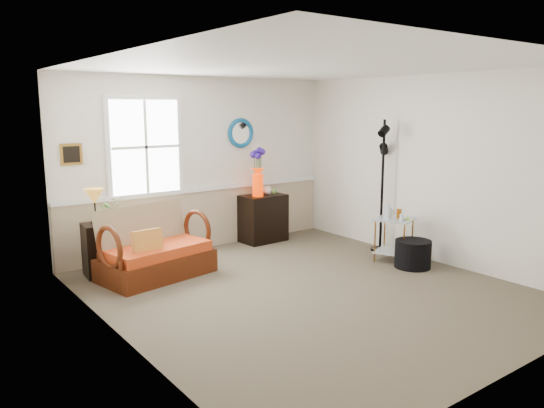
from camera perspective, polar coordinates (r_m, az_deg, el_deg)
floor at (r=6.39m, az=3.87°, el=-9.31°), size 4.50×5.00×0.01m
ceiling at (r=6.03m, az=4.18°, el=14.64°), size 4.50×5.00×0.01m
walls at (r=6.08m, az=4.02°, el=2.32°), size 4.51×5.01×2.60m
wainscot at (r=8.23m, az=-7.38°, el=-1.63°), size 4.46×0.02×0.90m
chair_rail at (r=8.14m, az=-7.42°, el=1.60°), size 4.46×0.04×0.06m
window at (r=7.67m, az=-13.44°, el=5.98°), size 1.14×0.06×1.44m
picture at (r=7.34m, az=-20.80°, el=5.02°), size 0.28×0.03×0.28m
mirror at (r=8.43m, az=-3.41°, el=7.63°), size 0.47×0.07×0.47m
loveseat at (r=6.92m, az=-12.40°, el=-4.06°), size 1.51×1.02×0.91m
throw_pillow at (r=6.69m, az=-13.24°, el=-4.31°), size 0.38×0.12×0.38m
lamp_stand at (r=7.19m, az=-18.03°, el=-4.70°), size 0.42×0.42×0.68m
table_lamp at (r=7.06m, az=-18.51°, el=-0.25°), size 0.29×0.29×0.46m
potted_plant at (r=7.12m, az=-17.03°, el=-0.91°), size 0.35×0.38×0.25m
cabinet at (r=8.58m, az=-0.97°, el=-1.53°), size 0.73×0.48×0.76m
flower_vase at (r=8.34m, az=-1.54°, el=3.37°), size 0.27×0.27×0.75m
side_table at (r=7.69m, az=12.96°, el=-3.77°), size 0.63×0.63×0.61m
tabletop_items at (r=7.57m, az=13.14°, el=-0.76°), size 0.51×0.51×0.22m
floor_lamp at (r=8.08m, az=11.77°, el=1.88°), size 0.32×0.32×1.98m
ottoman at (r=7.47m, az=14.91°, el=-5.21°), size 0.49×0.49×0.38m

